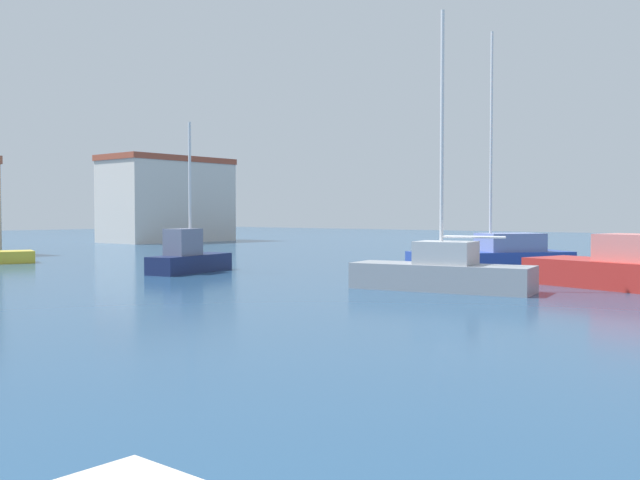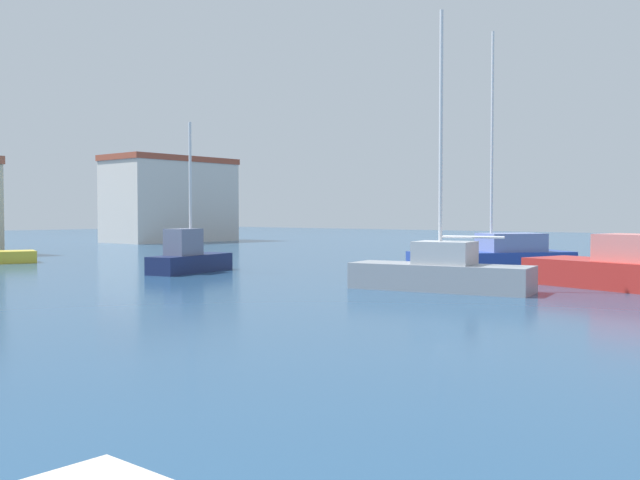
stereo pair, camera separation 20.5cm
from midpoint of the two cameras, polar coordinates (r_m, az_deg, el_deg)
water at (r=28.59m, az=-18.47°, el=-3.03°), size 160.00×160.00×0.00m
sailboat_navy_near_pier at (r=31.21m, az=-10.10°, el=-1.31°), size 4.54×2.28×6.37m
sailboat_grey_behind_lamppost at (r=23.84m, az=9.74°, el=-2.44°), size 2.84×6.10×9.03m
sailboat_blue_far_left at (r=33.83m, az=13.83°, el=-1.16°), size 7.34×6.27×10.67m
warehouse_block at (r=65.69m, az=-11.59°, el=3.14°), size 11.32×5.86×7.48m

